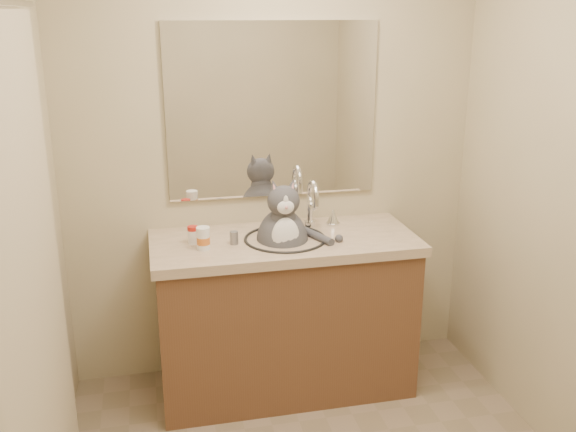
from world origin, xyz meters
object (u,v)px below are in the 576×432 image
at_px(pill_bottle_redcap, 193,235).
at_px(pill_bottle_orange, 203,239).
at_px(cat, 283,238).
at_px(grey_canister, 234,238).

bearing_deg(pill_bottle_redcap, pill_bottle_orange, -64.88).
bearing_deg(cat, grey_canister, -174.87).
bearing_deg(pill_bottle_redcap, grey_canister, -15.06).
bearing_deg(pill_bottle_orange, cat, 6.92).
distance_m(pill_bottle_redcap, grey_canister, 0.20).
bearing_deg(grey_canister, pill_bottle_redcap, 164.94).
height_order(pill_bottle_orange, grey_canister, pill_bottle_orange).
xyz_separation_m(pill_bottle_redcap, pill_bottle_orange, (0.04, -0.09, 0.01)).
xyz_separation_m(cat, pill_bottle_redcap, (-0.44, 0.04, 0.04)).
height_order(pill_bottle_redcap, pill_bottle_orange, pill_bottle_orange).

